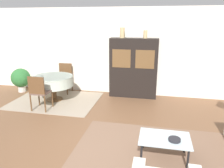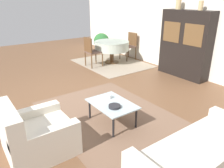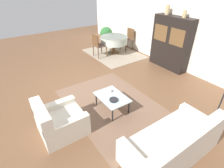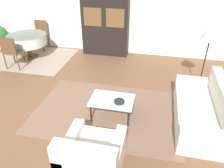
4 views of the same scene
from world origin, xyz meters
TOP-DOWN VIEW (x-y plane):
  - ground_plane at (0.00, 0.00)m, footprint 14.00×14.00m
  - wall_back at (0.00, 3.63)m, footprint 10.00×0.06m
  - area_rug at (1.24, 0.36)m, footprint 3.02×2.06m
  - dining_rug at (-1.75, 2.49)m, footprint 2.45×1.94m
  - couch at (3.10, 0.42)m, footprint 0.88×1.85m
  - armchair at (1.35, -1.08)m, footprint 0.87×0.91m
  - coffee_table at (1.36, 0.26)m, footprint 0.86×0.60m
  - display_cabinet at (0.45, 3.38)m, footprint 1.44×0.40m
  - dining_table at (-1.81, 2.54)m, footprint 1.16×1.16m
  - dining_chair_near at (-1.81, 1.74)m, footprint 0.44×0.44m
  - dining_chair_far at (-1.81, 3.33)m, footprint 0.44×0.44m
  - floor_lamp at (3.17, 1.61)m, footprint 0.41×0.41m
  - cup at (1.17, 0.33)m, footprint 0.08×0.08m
  - bowl at (1.51, 0.20)m, footprint 0.20×0.20m

SIDE VIEW (x-z plane):
  - ground_plane at x=0.00m, z-range 0.00..0.00m
  - area_rug at x=1.24m, z-range 0.00..0.01m
  - dining_rug at x=-1.75m, z-range 0.00..0.01m
  - armchair at x=1.35m, z-range -0.11..0.68m
  - couch at x=3.10m, z-range -0.12..0.70m
  - coffee_table at x=1.36m, z-range 0.16..0.54m
  - bowl at x=1.51m, z-range 0.39..0.44m
  - cup at x=1.17m, z-range 0.39..0.47m
  - dining_chair_near at x=-1.81m, z-range 0.08..1.02m
  - dining_chair_far at x=-1.81m, z-range 0.08..1.02m
  - dining_table at x=-1.81m, z-range 0.22..0.95m
  - display_cabinet at x=0.45m, z-range 0.00..1.80m
  - wall_back at x=0.00m, z-range 0.00..2.70m
  - floor_lamp at x=3.17m, z-range 0.59..2.23m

